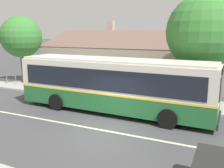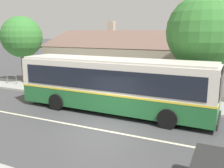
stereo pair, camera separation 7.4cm
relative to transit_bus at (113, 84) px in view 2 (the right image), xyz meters
name	(u,v)px [view 2 (the right image)]	position (x,y,z in m)	size (l,w,h in m)	color
ground_plane	(101,130)	(0.73, -2.90, -1.70)	(300.00, 300.00, 0.00)	#424244
sidewalk_far	(141,99)	(0.73, 3.10, -1.62)	(60.00, 3.00, 0.15)	#9E9E99
lane_divider_stripe	(101,130)	(0.73, -2.90, -1.70)	(60.00, 0.16, 0.01)	beige
community_building	(161,63)	(-0.06, 11.31, 0.05)	(22.10, 9.73, 5.91)	tan
transit_bus	(113,84)	(0.00, 0.00, 0.00)	(11.79, 2.93, 3.16)	#236633
bench_by_building	(46,83)	(-7.57, 3.05, -1.14)	(1.61, 0.51, 0.94)	brown
street_tree_primary	(202,35)	(4.40, 3.68, 2.82)	(4.64, 4.64, 7.02)	#4C3828
street_tree_secondary	(22,37)	(-10.82, 3.94, 2.55)	(3.64, 3.64, 6.10)	#4C3828
bike_rack	(12,78)	(-11.42, 2.98, -1.02)	(1.16, 0.06, 0.78)	slate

